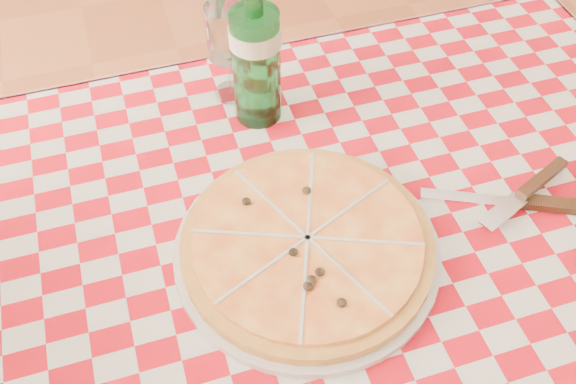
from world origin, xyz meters
name	(u,v)px	position (x,y,z in m)	size (l,w,h in m)	color
dining_table	(313,286)	(0.00, 0.00, 0.66)	(1.20, 0.80, 0.75)	brown
tablecloth	(315,250)	(0.00, 0.00, 0.75)	(1.30, 0.90, 0.01)	#A40A16
pizza_plate	(307,244)	(-0.01, 0.00, 0.78)	(0.36, 0.36, 0.05)	#C37F41
water_bottle	(255,44)	(0.00, 0.28, 0.90)	(0.08, 0.08, 0.28)	#1B6C2D
wine_glass	(229,53)	(-0.03, 0.34, 0.84)	(0.07, 0.07, 0.17)	silver
cutlery	(520,198)	(0.31, -0.01, 0.77)	(0.26, 0.22, 0.03)	silver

